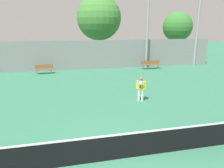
% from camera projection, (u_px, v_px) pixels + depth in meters
% --- Properties ---
extents(ground_plane, '(100.00, 100.00, 0.00)m').
position_uv_depth(ground_plane, '(113.00, 160.00, 7.64)').
color(ground_plane, '#337556').
extents(tennis_net, '(12.22, 0.09, 0.96)m').
position_uv_depth(tennis_net, '(113.00, 147.00, 7.52)').
color(tennis_net, '#195128').
rests_on(tennis_net, ground_plane).
extents(tennis_player, '(0.55, 0.51, 1.54)m').
position_uv_depth(tennis_player, '(141.00, 87.00, 13.37)').
color(tennis_player, silver).
rests_on(tennis_player, ground_plane).
extents(bench_courtside_far, '(1.67, 0.40, 0.89)m').
position_uv_depth(bench_courtside_far, '(44.00, 68.00, 21.12)').
color(bench_courtside_far, brown).
rests_on(bench_courtside_far, ground_plane).
extents(bench_adjacent_court, '(2.11, 0.40, 0.89)m').
position_uv_depth(bench_adjacent_court, '(151.00, 64.00, 23.54)').
color(bench_adjacent_court, brown).
rests_on(bench_adjacent_court, ground_plane).
extents(light_pole_far_right, '(0.90, 0.60, 8.68)m').
position_uv_depth(light_pole_far_right, '(198.00, 21.00, 24.92)').
color(light_pole_far_right, '#939399').
rests_on(light_pole_far_right, ground_plane).
extents(light_pole_center_back, '(0.90, 0.60, 10.03)m').
position_uv_depth(light_pole_center_back, '(148.00, 12.00, 22.87)').
color(light_pole_center_back, '#939399').
rests_on(light_pole_center_back, ground_plane).
extents(back_fence, '(31.00, 0.06, 3.05)m').
position_uv_depth(back_fence, '(77.00, 55.00, 22.81)').
color(back_fence, gray).
rests_on(back_fence, ground_plane).
extents(tree_green_tall, '(5.72, 5.72, 8.35)m').
position_uv_depth(tree_green_tall, '(99.00, 18.00, 28.10)').
color(tree_green_tall, brown).
rests_on(tree_green_tall, ground_plane).
extents(tree_green_broad, '(4.16, 4.16, 6.46)m').
position_uv_depth(tree_green_broad, '(177.00, 27.00, 30.94)').
color(tree_green_broad, brown).
rests_on(tree_green_broad, ground_plane).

